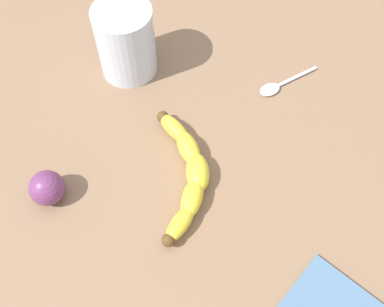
% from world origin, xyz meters
% --- Properties ---
extents(wooden_tabletop, '(1.20, 1.20, 0.03)m').
position_xyz_m(wooden_tabletop, '(0.00, 0.00, 0.01)').
color(wooden_tabletop, '#7F6047').
rests_on(wooden_tabletop, ground).
extents(banana, '(0.21, 0.10, 0.03)m').
position_xyz_m(banana, '(-0.01, 0.02, 0.05)').
color(banana, yellow).
rests_on(banana, wooden_tabletop).
extents(smoothie_glass, '(0.09, 0.09, 0.12)m').
position_xyz_m(smoothie_glass, '(0.18, 0.15, 0.09)').
color(smoothie_glass, silver).
rests_on(smoothie_glass, wooden_tabletop).
extents(plum_fruit, '(0.05, 0.05, 0.05)m').
position_xyz_m(plum_fruit, '(-0.08, 0.20, 0.05)').
color(plum_fruit, '#6B3360').
rests_on(plum_fruit, wooden_tabletop).
extents(teaspoon, '(0.08, 0.09, 0.01)m').
position_xyz_m(teaspoon, '(0.18, -0.09, 0.03)').
color(teaspoon, silver).
rests_on(teaspoon, wooden_tabletop).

